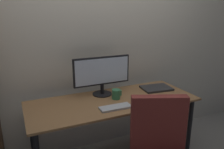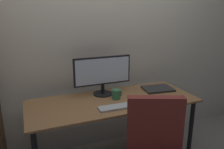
# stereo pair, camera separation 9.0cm
# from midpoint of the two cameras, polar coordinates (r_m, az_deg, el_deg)

# --- Properties ---
(back_wall) EXTENTS (6.40, 0.10, 2.60)m
(back_wall) POSITION_cam_midpoint_polar(r_m,az_deg,el_deg) (2.51, -5.54, 9.43)
(back_wall) COLOR beige
(back_wall) RESTS_ON ground
(desk) EXTENTS (1.65, 0.66, 0.74)m
(desk) POSITION_cam_midpoint_polar(r_m,az_deg,el_deg) (2.23, -0.87, -8.59)
(desk) COLOR olive
(desk) RESTS_ON ground
(monitor) EXTENTS (0.60, 0.20, 0.40)m
(monitor) POSITION_cam_midpoint_polar(r_m,az_deg,el_deg) (2.27, -3.71, 0.39)
(monitor) COLOR black
(monitor) RESTS_ON desk
(keyboard) EXTENTS (0.29, 0.12, 0.02)m
(keyboard) POSITION_cam_midpoint_polar(r_m,az_deg,el_deg) (2.02, -0.40, -8.41)
(keyboard) COLOR #B7BABC
(keyboard) RESTS_ON desk
(mouse) EXTENTS (0.06, 0.10, 0.03)m
(mouse) POSITION_cam_midpoint_polar(r_m,az_deg,el_deg) (2.09, 5.17, -7.40)
(mouse) COLOR black
(mouse) RESTS_ON desk
(coffee_mug) EXTENTS (0.10, 0.08, 0.10)m
(coffee_mug) POSITION_cam_midpoint_polar(r_m,az_deg,el_deg) (2.21, -0.10, -5.05)
(coffee_mug) COLOR #387F51
(coffee_mug) RESTS_ON desk
(laptop) EXTENTS (0.35, 0.27, 0.02)m
(laptop) POSITION_cam_midpoint_polar(r_m,az_deg,el_deg) (2.54, 10.27, -3.44)
(laptop) COLOR #2D2D30
(laptop) RESTS_ON desk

